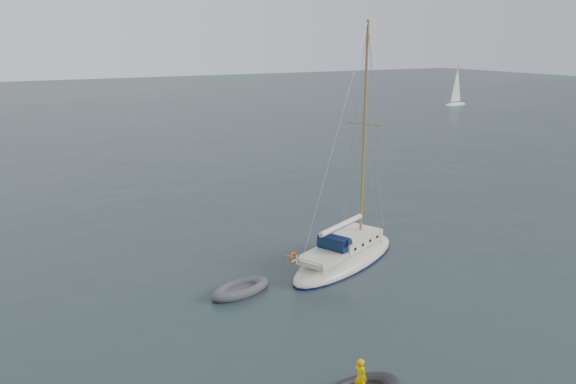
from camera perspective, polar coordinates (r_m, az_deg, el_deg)
ground at (r=27.46m, az=2.31°, el=-8.88°), size 300.00×300.00×0.00m
sailboat at (r=29.26m, az=5.88°, el=-5.36°), size 8.93×2.68×12.71m
dinghy at (r=26.12m, az=-4.84°, el=-9.79°), size 3.12×1.41×0.45m
distant_yacht_b at (r=103.12m, az=16.74°, el=10.17°), size 5.48×2.92×7.26m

